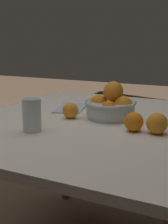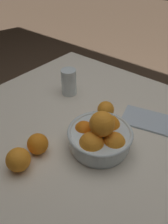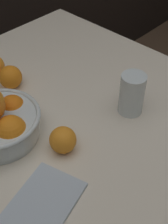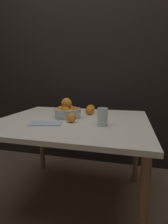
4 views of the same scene
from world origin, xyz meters
name	(u,v)px [view 1 (image 1 of 4)]	position (x,y,z in m)	size (l,w,h in m)	color
dining_table	(93,137)	(0.00, 0.00, 0.65)	(1.15, 1.00, 0.72)	beige
fruit_bowl	(111,105)	(-0.06, 0.06, 0.78)	(0.22, 0.22, 0.16)	silver
juice_glass	(32,116)	(0.25, -0.13, 0.78)	(0.07, 0.07, 0.12)	#F4A314
orange_loose_near_bowl	(157,123)	(0.08, 0.29, 0.76)	(0.08, 0.08, 0.08)	orange
orange_loose_front	(134,122)	(0.09, 0.20, 0.76)	(0.07, 0.07, 0.07)	orange
orange_loose_aside	(70,110)	(0.02, -0.10, 0.76)	(0.07, 0.07, 0.07)	orange
napkin	(71,108)	(-0.14, -0.18, 0.73)	(0.22, 0.13, 0.01)	silver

